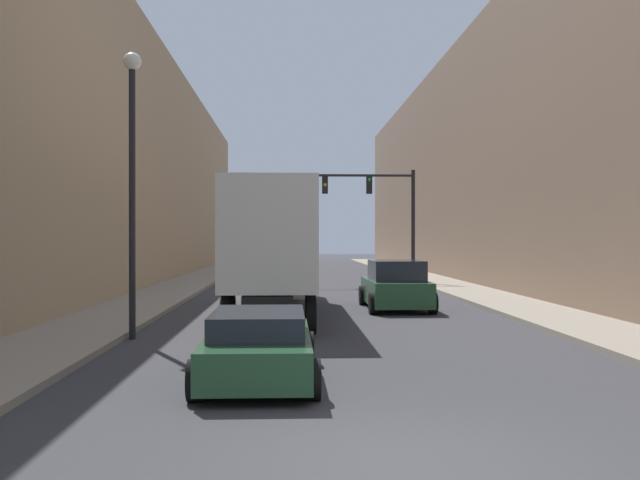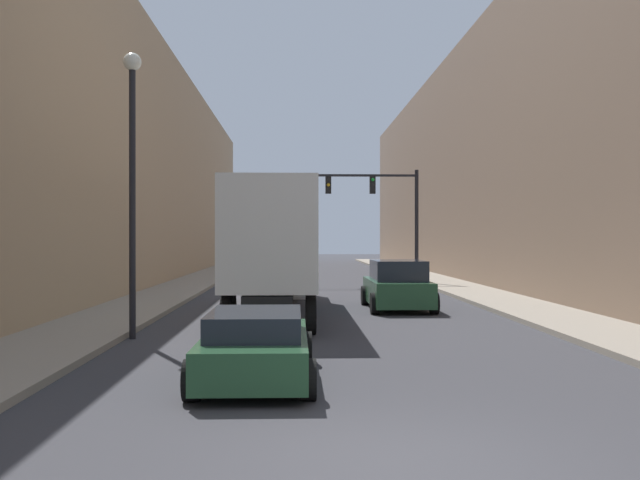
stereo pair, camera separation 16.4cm
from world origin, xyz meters
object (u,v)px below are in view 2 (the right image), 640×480
object	(u,v)px
suv_car	(397,286)
sedan_car	(256,346)
traffic_signal_gantry	(384,204)
street_lamp	(132,156)
semi_truck	(275,243)

from	to	relation	value
suv_car	sedan_car	bearing A→B (deg)	-109.07
sedan_car	traffic_signal_gantry	bearing A→B (deg)	77.98
sedan_car	suv_car	bearing A→B (deg)	70.93
street_lamp	sedan_car	bearing A→B (deg)	-57.48
semi_truck	street_lamp	world-z (taller)	street_lamp
semi_truck	sedan_car	world-z (taller)	semi_truck
sedan_car	traffic_signal_gantry	world-z (taller)	traffic_signal_gantry
street_lamp	semi_truck	bearing A→B (deg)	62.37
semi_truck	traffic_signal_gantry	distance (m)	14.49
suv_car	street_lamp	distance (m)	10.89
sedan_car	suv_car	distance (m)	12.87
semi_truck	sedan_car	distance (m)	11.63
semi_truck	suv_car	bearing A→B (deg)	8.89
traffic_signal_gantry	street_lamp	xyz separation A→B (m)	(-8.60, -19.66, 0.23)
traffic_signal_gantry	suv_car	bearing A→B (deg)	-94.90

